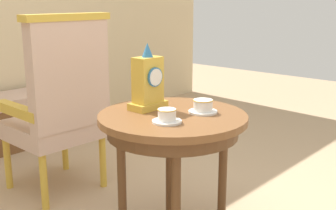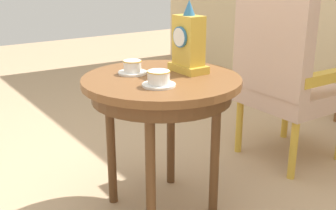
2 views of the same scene
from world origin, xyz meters
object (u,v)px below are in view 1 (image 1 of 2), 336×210
Objects in this scene: teacup_right at (203,107)px; window_bench at (23,118)px; side_table at (173,129)px; armchair at (61,103)px; teacup_left at (167,116)px; mantel_clock at (148,83)px.

teacup_right is 0.13× the size of window_bench.
armchair is at bearing 92.57° from side_table.
teacup_right is at bearing -38.42° from side_table.
armchair reaches higher than window_bench.
side_table is 0.19m from teacup_right.
teacup_left reaches higher than side_table.
side_table is 2.18× the size of mantel_clock.
side_table is 0.27m from mantel_clock.
armchair reaches higher than teacup_right.
side_table is at bearing -87.43° from armchair.
teacup_left is 0.98m from armchair.
mantel_clock is 0.29× the size of armchair.
teacup_left is 0.12× the size of window_bench.
side_table is at bearing 141.58° from teacup_right.
teacup_left is 0.25m from teacup_right.
mantel_clock is 1.93m from window_bench.
armchair is at bearing 84.83° from teacup_left.
armchair reaches higher than teacup_left.
side_table is at bearing 31.44° from teacup_left.
teacup_right is (0.12, -0.09, 0.11)m from side_table.
teacup_right is 0.13× the size of armchair.
mantel_clock is (0.12, 0.24, 0.11)m from teacup_left.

